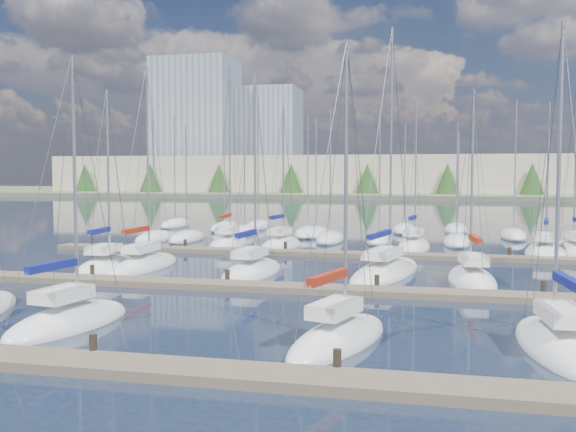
% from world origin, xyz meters
% --- Properties ---
extents(ground, '(400.00, 400.00, 0.00)m').
position_xyz_m(ground, '(0.00, 60.00, 0.00)').
color(ground, '#1E283C').
rests_on(ground, ground).
extents(dock_near, '(44.00, 1.93, 1.10)m').
position_xyz_m(dock_near, '(0.00, 2.01, 0.15)').
color(dock_near, '#6B5E4C').
rests_on(dock_near, ground).
extents(dock_mid, '(44.00, 1.93, 1.10)m').
position_xyz_m(dock_mid, '(0.00, 16.01, 0.15)').
color(dock_mid, '#6B5E4C').
rests_on(dock_mid, ground).
extents(dock_far, '(44.00, 1.93, 1.10)m').
position_xyz_m(dock_far, '(0.00, 30.01, 0.15)').
color(dock_far, '#6B5E4C').
rests_on(dock_far, ground).
extents(sailboat_d, '(3.99, 7.12, 11.46)m').
position_xyz_m(sailboat_d, '(3.51, 6.53, 0.19)').
color(sailboat_d, white).
rests_on(sailboat_d, ground).
extents(sailboat_o, '(3.35, 6.61, 12.15)m').
position_xyz_m(sailboat_o, '(-5.16, 34.28, 0.20)').
color(sailboat_o, white).
rests_on(sailboat_o, ground).
extents(sailboat_e, '(3.07, 7.59, 11.99)m').
position_xyz_m(sailboat_e, '(11.00, 7.39, 0.19)').
color(sailboat_e, white).
rests_on(sailboat_e, ground).
extents(sailboat_c, '(3.46, 6.95, 11.42)m').
position_xyz_m(sailboat_c, '(-7.28, 6.79, 0.18)').
color(sailboat_c, white).
rests_on(sailboat_c, ground).
extents(sailboat_i, '(2.53, 8.27, 13.50)m').
position_xyz_m(sailboat_i, '(-11.02, 21.56, 0.19)').
color(sailboat_i, white).
rests_on(sailboat_i, ground).
extents(sailboat_r, '(3.27, 9.34, 14.87)m').
position_xyz_m(sailboat_r, '(17.25, 35.47, 0.19)').
color(sailboat_r, white).
rests_on(sailboat_r, ground).
extents(sailboat_p, '(3.14, 7.46, 12.49)m').
position_xyz_m(sailboat_p, '(5.32, 35.88, 0.19)').
color(sailboat_p, white).
rests_on(sailboat_p, ground).
extents(sailboat_n, '(3.44, 8.85, 15.44)m').
position_xyz_m(sailboat_n, '(-9.74, 34.77, 0.20)').
color(sailboat_n, white).
rests_on(sailboat_n, ground).
extents(sailboat_k, '(4.98, 10.67, 15.35)m').
position_xyz_m(sailboat_k, '(4.06, 22.26, 0.18)').
color(sailboat_k, white).
rests_on(sailboat_k, ground).
extents(sailboat_h, '(3.18, 7.14, 11.93)m').
position_xyz_m(sailboat_h, '(-13.04, 20.39, 0.18)').
color(sailboat_h, white).
rests_on(sailboat_h, ground).
extents(sailboat_l, '(3.09, 7.54, 11.37)m').
position_xyz_m(sailboat_l, '(8.89, 20.62, 0.18)').
color(sailboat_l, white).
rests_on(sailboat_l, ground).
extents(sailboat_q, '(4.24, 8.60, 11.97)m').
position_xyz_m(sailboat_q, '(14.93, 34.34, 0.17)').
color(sailboat_q, white).
rests_on(sailboat_q, ground).
extents(sailboat_j, '(3.15, 7.66, 12.73)m').
position_xyz_m(sailboat_j, '(-3.71, 20.71, 0.18)').
color(sailboat_j, white).
rests_on(sailboat_j, ground).
extents(distant_boats, '(36.93, 20.75, 13.30)m').
position_xyz_m(distant_boats, '(-4.34, 43.76, 0.29)').
color(distant_boats, '#9EA0A5').
rests_on(distant_boats, ground).
extents(shoreline, '(400.00, 60.00, 38.00)m').
position_xyz_m(shoreline, '(-13.29, 149.77, 7.44)').
color(shoreline, '#666B51').
rests_on(shoreline, ground).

